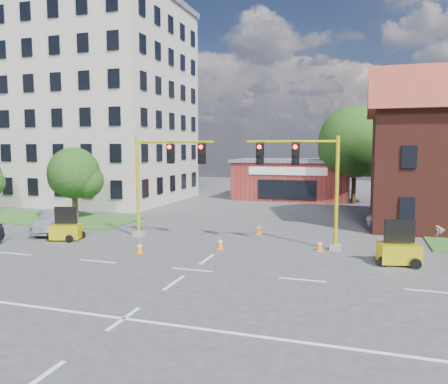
# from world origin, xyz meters

# --- Properties ---
(ground) EXTENTS (120.00, 120.00, 0.00)m
(ground) POSITION_xyz_m (0.00, 0.00, 0.00)
(ground) COLOR #3B3B3D
(ground) RESTS_ON ground
(grass_verge_nw) EXTENTS (22.00, 6.00, 0.08)m
(grass_verge_nw) POSITION_xyz_m (-20.00, 10.00, 0.04)
(grass_verge_nw) COLOR #315A21
(grass_verge_nw) RESTS_ON ground
(lane_markings) EXTENTS (60.00, 36.00, 0.01)m
(lane_markings) POSITION_xyz_m (0.00, -3.00, 0.01)
(lane_markings) COLOR white
(lane_markings) RESTS_ON ground
(office_block) EXTENTS (18.40, 15.40, 20.60)m
(office_block) POSITION_xyz_m (-20.00, 21.90, 10.31)
(office_block) COLOR beige
(office_block) RESTS_ON ground
(brick_shop) EXTENTS (12.40, 8.40, 4.30)m
(brick_shop) POSITION_xyz_m (0.00, 29.98, 2.16)
(brick_shop) COLOR maroon
(brick_shop) RESTS_ON ground
(tree_large) EXTENTS (7.50, 7.15, 9.74)m
(tree_large) POSITION_xyz_m (6.86, 27.08, 5.91)
(tree_large) COLOR #342413
(tree_large) RESTS_ON ground
(tree_nw_front) EXTENTS (4.18, 3.98, 5.60)m
(tree_nw_front) POSITION_xyz_m (-13.80, 10.58, 3.44)
(tree_nw_front) COLOR #342413
(tree_nw_front) RESTS_ON ground
(signal_mast_west) EXTENTS (5.30, 0.60, 6.20)m
(signal_mast_west) POSITION_xyz_m (-4.36, 6.00, 3.92)
(signal_mast_west) COLOR gray
(signal_mast_west) RESTS_ON ground
(signal_mast_east) EXTENTS (5.30, 0.60, 6.20)m
(signal_mast_east) POSITION_xyz_m (4.36, 6.00, 3.92)
(signal_mast_east) COLOR gray
(signal_mast_east) RESTS_ON ground
(trailer_west) EXTENTS (1.98, 1.63, 1.94)m
(trailer_west) POSITION_xyz_m (-9.65, 3.73, 0.61)
(trailer_west) COLOR yellow
(trailer_west) RESTS_ON ground
(trailer_east) EXTENTS (2.04, 1.58, 2.07)m
(trailer_east) POSITION_xyz_m (9.05, 3.85, 0.65)
(trailer_east) COLOR yellow
(trailer_east) RESTS_ON ground
(cone_a) EXTENTS (0.40, 0.40, 0.70)m
(cone_a) POSITION_xyz_m (-3.77, 2.00, 0.34)
(cone_a) COLOR orange
(cone_a) RESTS_ON ground
(cone_b) EXTENTS (0.40, 0.40, 0.70)m
(cone_b) POSITION_xyz_m (-0.06, 4.30, 0.34)
(cone_b) COLOR orange
(cone_b) RESTS_ON ground
(cone_c) EXTENTS (0.40, 0.40, 0.70)m
(cone_c) POSITION_xyz_m (5.21, 5.42, 0.34)
(cone_c) COLOR orange
(cone_c) RESTS_ON ground
(cone_d) EXTENTS (0.40, 0.40, 0.70)m
(cone_d) POSITION_xyz_m (1.03, 8.93, 0.34)
(cone_d) COLOR orange
(cone_d) RESTS_ON ground
(pickup_white) EXTENTS (5.66, 3.70, 1.45)m
(pickup_white) POSITION_xyz_m (10.35, 12.61, 0.72)
(pickup_white) COLOR silver
(pickup_white) RESTS_ON ground
(sedan_silver_front) EXTENTS (2.92, 4.74, 1.48)m
(sedan_silver_front) POSITION_xyz_m (-11.79, 5.44, 0.74)
(sedan_silver_front) COLOR #979B9E
(sedan_silver_front) RESTS_ON ground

